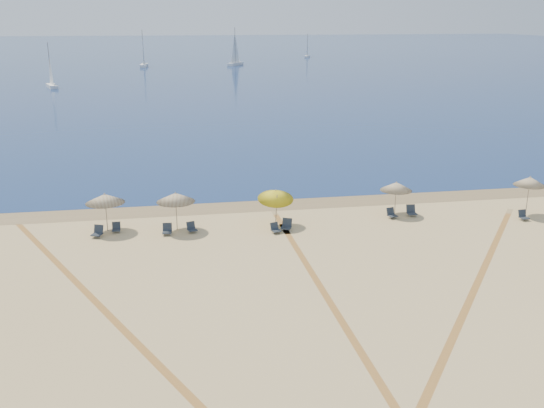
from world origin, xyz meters
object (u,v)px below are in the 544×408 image
Objects in this scene: chair_6 at (287,225)px; sailboat_0 at (307,50)px; sailboat_3 at (51,74)px; sailboat_2 at (235,54)px; chair_3 at (167,230)px; chair_4 at (192,228)px; umbrella_4 at (396,186)px; umbrella_2 at (176,197)px; chair_8 at (411,211)px; chair_9 at (523,216)px; chair_7 at (392,214)px; umbrella_3 at (276,195)px; umbrella_1 at (105,199)px; chair_5 at (275,228)px; sailboat_1 at (143,56)px; chair_1 at (98,232)px; umbrella_5 at (530,181)px; chair_2 at (116,228)px.

sailboat_0 reaches higher than chair_6.
sailboat_2 is at bearing 31.93° from sailboat_3.
chair_3 reaches higher than chair_4.
chair_6 is at bearing -83.77° from sailboat_0.
chair_3 is at bearing -86.24° from sailboat_0.
umbrella_4 is at bearing -84.75° from sailboat_3.
umbrella_2 is 15.32m from chair_8.
chair_6 reaches higher than chair_9.
sailboat_2 reaches higher than chair_7.
chair_4 is at bearing 11.26° from chair_3.
umbrella_3 is 1.12× the size of umbrella_4.
umbrella_1 is 3.47× the size of chair_3.
sailboat_2 is (21.95, 128.36, 0.91)m from umbrella_1.
umbrella_1 is at bearing 166.29° from chair_3.
chair_8 is (15.81, 0.92, 0.02)m from chair_3.
chair_5 is (4.98, -0.96, -0.01)m from chair_4.
sailboat_3 reaches higher than chair_9.
sailboat_3 is (-39.11, -47.30, -0.53)m from sailboat_2.
chair_6 is at bearing 1.44° from chair_3.
sailboat_3 is at bearing 109.36° from chair_3.
chair_5 is at bearing -132.27° from chair_6.
sailboat_1 is at bearing 97.42° from chair_9.
umbrella_1 reaches higher than chair_5.
sailboat_3 is (-35.58, 80.93, 0.52)m from umbrella_4.
chair_1 is at bearing -96.98° from sailboat_3.
chair_3 is 165.34m from sailboat_0.
chair_9 is at bearing -78.41° from sailboat_0.
umbrella_3 is at bearing -62.56° from sailboat_2.
chair_9 is (8.21, -1.80, -0.01)m from chair_7.
chair_6 is at bearing -168.70° from chair_8.
sailboat_0 is at bearing 72.92° from umbrella_1.
chair_9 is at bearing -5.60° from umbrella_3.
umbrella_5 reaches higher than chair_8.
umbrella_5 is (26.89, -1.47, 0.24)m from umbrella_1.
chair_7 is at bearing 1.79° from umbrella_3.
umbrella_4 is at bearing 0.37° from umbrella_1.
umbrella_4 is 128.29m from sailboat_2.
chair_6 reaches higher than chair_2.
chair_8 reaches higher than chair_7.
chair_9 is (21.98, -1.77, -1.81)m from umbrella_2.
umbrella_1 is 1.90m from chair_2.
sailboat_1 reaches higher than chair_5.
umbrella_5 is 4.01× the size of chair_9.
chair_1 is at bearing -178.69° from chair_3.
chair_4 is 14.37m from chair_8.
chair_7 is at bearing 162.76° from chair_9.
umbrella_2 is at bearing -7.66° from umbrella_1.
sailboat_2 reaches higher than umbrella_3.
chair_8 is 89.23m from sailboat_3.
umbrella_3 is 10.89m from chair_1.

